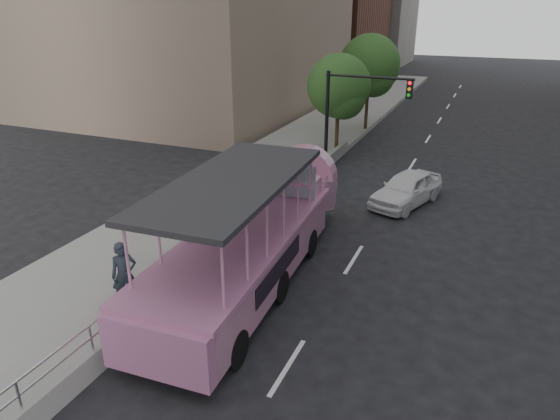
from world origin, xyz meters
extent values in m
plane|color=black|center=(0.00, 0.00, 0.00)|extent=(160.00, 160.00, 0.00)
cube|color=gray|center=(-5.75, 10.00, 0.15)|extent=(5.50, 80.00, 0.30)
cube|color=gray|center=(-3.12, 2.00, 0.48)|extent=(0.24, 30.00, 0.36)
cylinder|color=silver|center=(-3.12, -6.00, 1.01)|extent=(0.07, 0.07, 0.70)
cylinder|color=silver|center=(-3.12, -4.00, 1.01)|extent=(0.07, 0.07, 0.70)
cylinder|color=silver|center=(-3.12, -2.00, 1.01)|extent=(0.07, 0.07, 0.70)
cylinder|color=silver|center=(-3.12, 0.00, 1.01)|extent=(0.07, 0.07, 0.70)
cylinder|color=silver|center=(-3.12, 2.00, 1.01)|extent=(0.07, 0.07, 0.70)
cylinder|color=silver|center=(-3.12, 4.00, 1.01)|extent=(0.07, 0.07, 0.70)
cylinder|color=silver|center=(-3.12, 6.00, 1.01)|extent=(0.07, 0.07, 0.70)
cylinder|color=silver|center=(-3.12, 8.00, 1.01)|extent=(0.07, 0.07, 0.70)
cylinder|color=silver|center=(-3.12, 10.00, 1.01)|extent=(0.07, 0.07, 0.70)
cylinder|color=silver|center=(-3.12, 12.00, 1.01)|extent=(0.07, 0.07, 0.70)
cylinder|color=silver|center=(-3.12, 2.00, 1.01)|extent=(0.06, 22.00, 0.06)
cylinder|color=silver|center=(-3.12, 2.00, 1.34)|extent=(0.06, 22.00, 0.06)
cylinder|color=black|center=(-2.61, -2.58, 0.49)|extent=(0.43, 1.00, 0.98)
cylinder|color=black|center=(-0.22, -2.45, 0.49)|extent=(0.43, 1.00, 0.98)
cylinder|color=black|center=(-2.78, 0.46, 0.49)|extent=(0.43, 1.00, 0.98)
cylinder|color=black|center=(-0.39, 0.59, 0.49)|extent=(0.43, 1.00, 0.98)
cylinder|color=black|center=(-2.95, 3.50, 0.49)|extent=(0.43, 1.00, 0.98)
cylinder|color=black|center=(-0.56, 3.64, 0.49)|extent=(0.43, 1.00, 0.98)
cube|color=#B37192|center=(-1.60, 0.74, 1.12)|extent=(3.21, 9.06, 1.36)
cube|color=#B37192|center=(-1.89, 5.96, 1.39)|extent=(2.79, 2.46, 1.70)
cylinder|color=#B37192|center=(-1.94, 6.88, 1.71)|extent=(2.60, 0.90, 2.56)
cube|color=#A46089|center=(-1.34, -3.87, 1.12)|extent=(2.74, 0.53, 1.36)
cube|color=#A46089|center=(-1.60, 0.74, 1.86)|extent=(3.36, 9.39, 0.13)
cube|color=#242427|center=(-1.58, 0.31, 3.69)|extent=(3.28, 7.33, 0.15)
cube|color=gray|center=(-1.78, 4.06, 2.52)|extent=(2.51, 0.36, 1.14)
cube|color=#B37192|center=(-1.81, 4.55, 2.20)|extent=(2.45, 1.22, 0.54)
imported|color=white|center=(1.69, 9.89, 0.72)|extent=(2.96, 4.54, 1.44)
imported|color=#222A33|center=(-4.02, -1.68, 1.26)|extent=(0.82, 0.82, 1.92)
cylinder|color=black|center=(-2.63, 5.28, 1.32)|extent=(0.08, 0.08, 2.63)
cube|color=navy|center=(-2.63, 5.28, 2.42)|extent=(0.12, 0.65, 0.95)
cube|color=white|center=(-2.60, 5.28, 2.42)|extent=(0.08, 0.42, 0.58)
cylinder|color=black|center=(-2.90, 12.50, 2.60)|extent=(0.18, 0.18, 5.20)
cylinder|color=black|center=(-0.90, 12.50, 5.00)|extent=(4.20, 0.12, 0.12)
cube|color=black|center=(1.00, 12.50, 4.55)|extent=(0.28, 0.22, 0.85)
sphere|color=red|center=(1.00, 12.37, 4.85)|extent=(0.16, 0.16, 0.16)
cylinder|color=#362818|center=(-3.40, 16.00, 1.54)|extent=(0.22, 0.22, 3.08)
sphere|color=#2E5B24|center=(-3.40, 16.00, 3.96)|extent=(3.52, 3.52, 3.52)
sphere|color=#2E5B24|center=(-3.00, 15.70, 3.41)|extent=(2.42, 2.42, 2.42)
cylinder|color=#362818|center=(-3.20, 22.00, 1.74)|extent=(0.22, 0.22, 3.47)
sphere|color=#2E5B24|center=(-3.20, 22.00, 4.46)|extent=(3.97, 3.97, 3.97)
sphere|color=#2E5B24|center=(-2.80, 21.70, 3.84)|extent=(2.73, 2.73, 2.73)
camera|label=1|loc=(4.68, -11.02, 8.19)|focal=32.00mm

